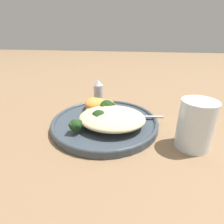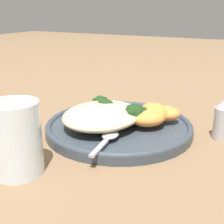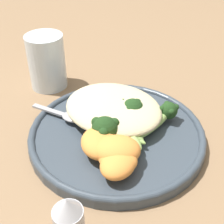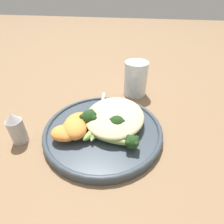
{
  "view_description": "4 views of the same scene",
  "coord_description": "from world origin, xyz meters",
  "px_view_note": "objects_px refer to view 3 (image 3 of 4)",
  "views": [
    {
      "loc": [
        -0.1,
        0.44,
        0.24
      ],
      "look_at": [
        -0.03,
        0.0,
        0.04
      ],
      "focal_mm": 28.0,
      "sensor_mm": 36.0,
      "label": 1
    },
    {
      "loc": [
        -0.53,
        -0.25,
        0.24
      ],
      "look_at": [
        -0.0,
        0.03,
        0.04
      ],
      "focal_mm": 50.0,
      "sensor_mm": 36.0,
      "label": 2
    },
    {
      "loc": [
        0.22,
        -0.32,
        0.35
      ],
      "look_at": [
        -0.02,
        0.02,
        0.05
      ],
      "focal_mm": 50.0,
      "sensor_mm": 36.0,
      "label": 3
    },
    {
      "loc": [
        0.31,
        0.09,
        0.31
      ],
      "look_at": [
        -0.02,
        0.03,
        0.06
      ],
      "focal_mm": 28.0,
      "sensor_mm": 36.0,
      "label": 4
    }
  ],
  "objects_px": {
    "broccoli_stalk_5": "(108,130)",
    "sweet_potato_chunk_3": "(118,159)",
    "broccoli_stalk_1": "(141,119)",
    "broccoli_stalk_3": "(123,125)",
    "spoon": "(68,116)",
    "plate": "(117,133)",
    "sweet_potato_chunk_2": "(118,164)",
    "quinoa_mound": "(113,108)",
    "sweet_potato_chunk_1": "(101,144)",
    "broccoli_stalk_0": "(161,118)",
    "salt_shaker": "(69,223)",
    "water_glass": "(47,62)",
    "broccoli_stalk_2": "(131,112)",
    "sweet_potato_chunk_0": "(117,150)",
    "broccoli_stalk_4": "(106,124)"
  },
  "relations": [
    {
      "from": "broccoli_stalk_1",
      "to": "broccoli_stalk_3",
      "type": "height_order",
      "value": "same"
    },
    {
      "from": "quinoa_mound",
      "to": "sweet_potato_chunk_1",
      "type": "distance_m",
      "value": 0.09
    },
    {
      "from": "quinoa_mound",
      "to": "salt_shaker",
      "type": "relative_size",
      "value": 2.12
    },
    {
      "from": "broccoli_stalk_1",
      "to": "sweet_potato_chunk_1",
      "type": "distance_m",
      "value": 0.09
    },
    {
      "from": "broccoli_stalk_3",
      "to": "spoon",
      "type": "distance_m",
      "value": 0.1
    },
    {
      "from": "plate",
      "to": "spoon",
      "type": "relative_size",
      "value": 2.76
    },
    {
      "from": "sweet_potato_chunk_1",
      "to": "salt_shaker",
      "type": "distance_m",
      "value": 0.14
    },
    {
      "from": "broccoli_stalk_0",
      "to": "spoon",
      "type": "bearing_deg",
      "value": 127.53
    },
    {
      "from": "broccoli_stalk_0",
      "to": "broccoli_stalk_1",
      "type": "xyz_separation_m",
      "value": [
        -0.02,
        -0.02,
        0.0
      ]
    },
    {
      "from": "broccoli_stalk_2",
      "to": "broccoli_stalk_3",
      "type": "relative_size",
      "value": 1.05
    },
    {
      "from": "broccoli_stalk_1",
      "to": "sweet_potato_chunk_2",
      "type": "xyz_separation_m",
      "value": [
        0.03,
        -0.11,
        0.0
      ]
    },
    {
      "from": "sweet_potato_chunk_3",
      "to": "water_glass",
      "type": "relative_size",
      "value": 0.51
    },
    {
      "from": "broccoli_stalk_2",
      "to": "quinoa_mound",
      "type": "bearing_deg",
      "value": 62.11
    },
    {
      "from": "broccoli_stalk_3",
      "to": "water_glass",
      "type": "xyz_separation_m",
      "value": [
        -0.23,
        0.06,
        0.02
      ]
    },
    {
      "from": "broccoli_stalk_1",
      "to": "sweet_potato_chunk_1",
      "type": "bearing_deg",
      "value": 152.81
    },
    {
      "from": "water_glass",
      "to": "broccoli_stalk_5",
      "type": "bearing_deg",
      "value": -22.93
    },
    {
      "from": "broccoli_stalk_5",
      "to": "salt_shaker",
      "type": "xyz_separation_m",
      "value": [
        0.06,
        -0.16,
        -0.0
      ]
    },
    {
      "from": "broccoli_stalk_0",
      "to": "sweet_potato_chunk_3",
      "type": "height_order",
      "value": "broccoli_stalk_0"
    },
    {
      "from": "quinoa_mound",
      "to": "sweet_potato_chunk_2",
      "type": "relative_size",
      "value": 2.85
    },
    {
      "from": "broccoli_stalk_2",
      "to": "water_glass",
      "type": "distance_m",
      "value": 0.23
    },
    {
      "from": "broccoli_stalk_5",
      "to": "spoon",
      "type": "height_order",
      "value": "broccoli_stalk_5"
    },
    {
      "from": "sweet_potato_chunk_1",
      "to": "spoon",
      "type": "distance_m",
      "value": 0.11
    },
    {
      "from": "broccoli_stalk_1",
      "to": "sweet_potato_chunk_1",
      "type": "xyz_separation_m",
      "value": [
        -0.02,
        -0.09,
        0.0
      ]
    },
    {
      "from": "water_glass",
      "to": "sweet_potato_chunk_3",
      "type": "bearing_deg",
      "value": -26.57
    },
    {
      "from": "broccoli_stalk_2",
      "to": "broccoli_stalk_5",
      "type": "height_order",
      "value": "broccoli_stalk_5"
    },
    {
      "from": "broccoli_stalk_4",
      "to": "broccoli_stalk_3",
      "type": "bearing_deg",
      "value": -145.95
    },
    {
      "from": "sweet_potato_chunk_2",
      "to": "water_glass",
      "type": "height_order",
      "value": "water_glass"
    },
    {
      "from": "plate",
      "to": "broccoli_stalk_3",
      "type": "bearing_deg",
      "value": 8.61
    },
    {
      "from": "plate",
      "to": "sweet_potato_chunk_2",
      "type": "xyz_separation_m",
      "value": [
        0.05,
        -0.08,
        0.02
      ]
    },
    {
      "from": "sweet_potato_chunk_0",
      "to": "water_glass",
      "type": "height_order",
      "value": "water_glass"
    },
    {
      "from": "spoon",
      "to": "broccoli_stalk_5",
      "type": "bearing_deg",
      "value": 166.81
    },
    {
      "from": "broccoli_stalk_0",
      "to": "salt_shaker",
      "type": "xyz_separation_m",
      "value": [
        0.01,
        -0.24,
        0.01
      ]
    },
    {
      "from": "salt_shaker",
      "to": "sweet_potato_chunk_1",
      "type": "bearing_deg",
      "value": 111.34
    },
    {
      "from": "plate",
      "to": "quinoa_mound",
      "type": "distance_m",
      "value": 0.05
    },
    {
      "from": "broccoli_stalk_5",
      "to": "sweet_potato_chunk_3",
      "type": "height_order",
      "value": "broccoli_stalk_5"
    },
    {
      "from": "sweet_potato_chunk_1",
      "to": "quinoa_mound",
      "type": "bearing_deg",
      "value": 113.33
    },
    {
      "from": "broccoli_stalk_5",
      "to": "broccoli_stalk_3",
      "type": "bearing_deg",
      "value": -125.23
    },
    {
      "from": "broccoli_stalk_1",
      "to": "spoon",
      "type": "distance_m",
      "value": 0.13
    },
    {
      "from": "salt_shaker",
      "to": "sweet_potato_chunk_2",
      "type": "bearing_deg",
      "value": 94.26
    },
    {
      "from": "plate",
      "to": "sweet_potato_chunk_1",
      "type": "xyz_separation_m",
      "value": [
        0.01,
        -0.06,
        0.03
      ]
    },
    {
      "from": "sweet_potato_chunk_2",
      "to": "spoon",
      "type": "xyz_separation_m",
      "value": [
        -0.14,
        0.05,
        -0.01
      ]
    },
    {
      "from": "broccoli_stalk_3",
      "to": "sweet_potato_chunk_3",
      "type": "distance_m",
      "value": 0.08
    },
    {
      "from": "sweet_potato_chunk_3",
      "to": "salt_shaker",
      "type": "height_order",
      "value": "salt_shaker"
    },
    {
      "from": "sweet_potato_chunk_0",
      "to": "sweet_potato_chunk_3",
      "type": "xyz_separation_m",
      "value": [
        0.01,
        -0.01,
        -0.0
      ]
    },
    {
      "from": "quinoa_mound",
      "to": "broccoli_stalk_3",
      "type": "height_order",
      "value": "quinoa_mound"
    },
    {
      "from": "quinoa_mound",
      "to": "sweet_potato_chunk_3",
      "type": "xyz_separation_m",
      "value": [
        0.07,
        -0.1,
        -0.0
      ]
    },
    {
      "from": "salt_shaker",
      "to": "water_glass",
      "type": "bearing_deg",
      "value": 137.93
    },
    {
      "from": "broccoli_stalk_2",
      "to": "broccoli_stalk_4",
      "type": "bearing_deg",
      "value": 118.57
    },
    {
      "from": "broccoli_stalk_1",
      "to": "water_glass",
      "type": "bearing_deg",
      "value": 66.23
    },
    {
      "from": "quinoa_mound",
      "to": "broccoli_stalk_2",
      "type": "distance_m",
      "value": 0.03
    }
  ]
}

